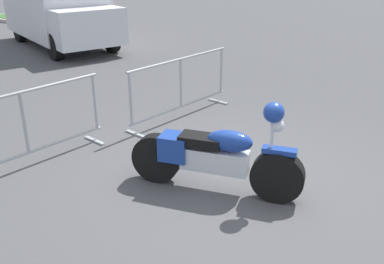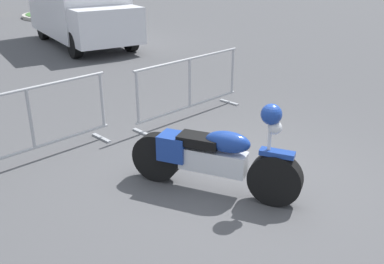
{
  "view_description": "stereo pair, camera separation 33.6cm",
  "coord_description": "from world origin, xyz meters",
  "px_view_note": "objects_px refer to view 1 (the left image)",
  "views": [
    {
      "loc": [
        -3.8,
        -3.12,
        2.71
      ],
      "look_at": [
        -0.46,
        0.47,
        0.65
      ],
      "focal_mm": 40.0,
      "sensor_mm": 36.0,
      "label": 1
    },
    {
      "loc": [
        -3.55,
        -3.34,
        2.71
      ],
      "look_at": [
        -0.46,
        0.47,
        0.65
      ],
      "focal_mm": 40.0,
      "sensor_mm": 36.0,
      "label": 2
    }
  ],
  "objects_px": {
    "crowd_barrier_near": "(25,128)",
    "delivery_van": "(57,5)",
    "crowd_barrier_far": "(181,87)",
    "motorcycle": "(215,156)"
  },
  "relations": [
    {
      "from": "motorcycle",
      "to": "delivery_van",
      "type": "bearing_deg",
      "value": 134.89
    },
    {
      "from": "crowd_barrier_near",
      "to": "crowd_barrier_far",
      "type": "distance_m",
      "value": 2.77
    },
    {
      "from": "delivery_van",
      "to": "crowd_barrier_near",
      "type": "bearing_deg",
      "value": -23.51
    },
    {
      "from": "motorcycle",
      "to": "crowd_barrier_near",
      "type": "distance_m",
      "value": 2.58
    },
    {
      "from": "crowd_barrier_near",
      "to": "delivery_van",
      "type": "relative_size",
      "value": 0.46
    },
    {
      "from": "crowd_barrier_near",
      "to": "delivery_van",
      "type": "xyz_separation_m",
      "value": [
        4.26,
        7.37,
        0.68
      ]
    },
    {
      "from": "motorcycle",
      "to": "crowd_barrier_far",
      "type": "distance_m",
      "value": 2.58
    },
    {
      "from": "crowd_barrier_near",
      "to": "delivery_van",
      "type": "height_order",
      "value": "delivery_van"
    },
    {
      "from": "motorcycle",
      "to": "delivery_van",
      "type": "height_order",
      "value": "delivery_van"
    },
    {
      "from": "crowd_barrier_near",
      "to": "delivery_van",
      "type": "distance_m",
      "value": 8.54
    }
  ]
}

